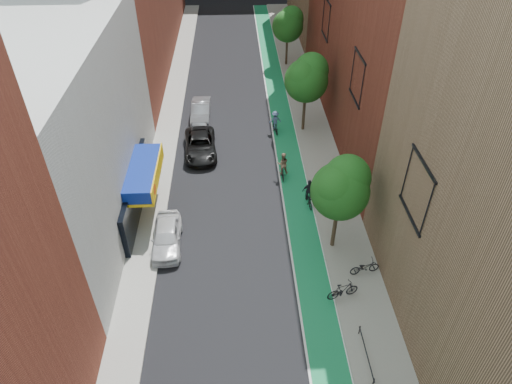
{
  "coord_description": "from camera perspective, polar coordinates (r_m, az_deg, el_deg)",
  "views": [
    {
      "loc": [
        -0.13,
        -9.83,
        20.28
      ],
      "look_at": [
        1.06,
        13.78,
        1.5
      ],
      "focal_mm": 32.0,
      "sensor_mm": 36.0,
      "label": 1
    }
  ],
  "objects": [
    {
      "name": "tree_far",
      "position": [
        50.72,
        4.04,
        20.25
      ],
      "size": [
        3.3,
        3.25,
        6.21
      ],
      "color": "#332619",
      "rests_on": "ground"
    },
    {
      "name": "tree_near",
      "position": [
        25.92,
        10.6,
        0.62
      ],
      "size": [
        3.4,
        3.36,
        6.42
      ],
      "color": "#332619",
      "rests_on": "ground"
    },
    {
      "name": "parked_car_black",
      "position": [
        36.55,
        -6.98,
        5.82
      ],
      "size": [
        2.83,
        5.45,
        1.47
      ],
      "primitive_type": "imported",
      "rotation": [
        0.0,
        0.0,
        0.08
      ],
      "color": "black",
      "rests_on": "ground"
    },
    {
      "name": "parked_car_white",
      "position": [
        28.66,
        -11.11,
        -5.44
      ],
      "size": [
        1.92,
        4.41,
        1.48
      ],
      "primitive_type": "imported",
      "rotation": [
        0.0,
        0.0,
        0.04
      ],
      "color": "silver",
      "rests_on": "ground"
    },
    {
      "name": "cyclist_lane_near",
      "position": [
        33.54,
        3.35,
        3.14
      ],
      "size": [
        0.85,
        1.49,
        2.07
      ],
      "rotation": [
        0.0,
        0.0,
        3.17
      ],
      "color": "black",
      "rests_on": "ground"
    },
    {
      "name": "cyclist_lane_mid",
      "position": [
        31.32,
        6.63,
        -0.45
      ],
      "size": [
        0.99,
        1.73,
        1.97
      ],
      "rotation": [
        0.0,
        0.0,
        3.25
      ],
      "color": "black",
      "rests_on": "ground"
    },
    {
      "name": "sidewalk_right",
      "position": [
        41.67,
        6.72,
        9.18
      ],
      "size": [
        3.0,
        68.0,
        0.15
      ],
      "primitive_type": "cube",
      "color": "gray",
      "rests_on": "ground"
    },
    {
      "name": "cyclist_lane_far",
      "position": [
        39.05,
        2.42,
        8.63
      ],
      "size": [
        1.11,
        1.56,
        1.92
      ],
      "rotation": [
        0.0,
        0.0,
        3.34
      ],
      "color": "black",
      "rests_on": "ground"
    },
    {
      "name": "building_left_white",
      "position": [
        29.84,
        -23.99,
        6.32
      ],
      "size": [
        8.0,
        20.0,
        12.0
      ],
      "primitive_type": "cube",
      "color": "silver",
      "rests_on": "ground"
    },
    {
      "name": "parked_bike_mid",
      "position": [
        25.75,
        10.82,
        -11.98
      ],
      "size": [
        1.92,
        1.0,
        1.11
      ],
      "primitive_type": "imported",
      "rotation": [
        0.0,
        0.0,
        1.84
      ],
      "color": "black",
      "rests_on": "sidewalk_right"
    },
    {
      "name": "parked_car_silver",
      "position": [
        41.38,
        -6.9,
        10.02
      ],
      "size": [
        1.68,
        4.61,
        1.51
      ],
      "primitive_type": "imported",
      "rotation": [
        0.0,
        0.0,
        -0.02
      ],
      "color": "#909398",
      "rests_on": "ground"
    },
    {
      "name": "parked_bike_far",
      "position": [
        27.26,
        13.44,
        -9.11
      ],
      "size": [
        1.86,
        0.92,
        0.93
      ],
      "primitive_type": "imported",
      "rotation": [
        0.0,
        0.0,
        1.75
      ],
      "color": "black",
      "rests_on": "sidewalk_right"
    },
    {
      "name": "bike_lane",
      "position": [
        41.38,
        3.25,
        9.06
      ],
      "size": [
        2.0,
        68.0,
        0.01
      ],
      "primitive_type": "cube",
      "color": "#167F51",
      "rests_on": "ground"
    },
    {
      "name": "sidewalk_left",
      "position": [
        41.56,
        -10.76,
        8.66
      ],
      "size": [
        2.0,
        68.0,
        0.15
      ],
      "primitive_type": "cube",
      "color": "gray",
      "rests_on": "ground"
    },
    {
      "name": "tree_mid",
      "position": [
        37.64,
        6.39,
        14.09
      ],
      "size": [
        3.55,
        3.53,
        6.74
      ],
      "color": "#332619",
      "rests_on": "ground"
    }
  ]
}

